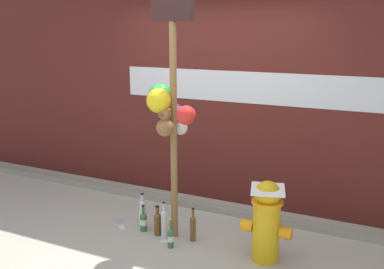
{
  "coord_description": "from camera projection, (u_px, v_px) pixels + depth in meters",
  "views": [
    {
      "loc": [
        2.03,
        -3.55,
        2.21
      ],
      "look_at": [
        0.21,
        0.31,
        1.16
      ],
      "focal_mm": 40.95,
      "sensor_mm": 36.0,
      "label": 1
    }
  ],
  "objects": [
    {
      "name": "memorial_post",
      "position": [
        169.0,
        97.0,
        4.41
      ],
      "size": [
        0.57,
        0.5,
        2.62
      ],
      "color": "olive",
      "rests_on": "ground_plane"
    },
    {
      "name": "fire_hydrant",
      "position": [
        267.0,
        220.0,
        4.18
      ],
      "size": [
        0.49,
        0.38,
        0.81
      ],
      "color": "gold",
      "rests_on": "ground_plane"
    },
    {
      "name": "building_wall",
      "position": [
        220.0,
        72.0,
        5.46
      ],
      "size": [
        10.0,
        0.21,
        3.32
      ],
      "color": "#561E19",
      "rests_on": "ground_plane"
    },
    {
      "name": "bottle_1",
      "position": [
        171.0,
        237.0,
        4.48
      ],
      "size": [
        0.06,
        0.06,
        0.32
      ],
      "color": "#337038",
      "rests_on": "ground_plane"
    },
    {
      "name": "litter_2",
      "position": [
        164.0,
        241.0,
        4.63
      ],
      "size": [
        0.1,
        0.1,
        0.01
      ],
      "primitive_type": "cube",
      "rotation": [
        0.0,
        0.0,
        2.38
      ],
      "color": "silver",
      "rests_on": "ground_plane"
    },
    {
      "name": "bottle_5",
      "position": [
        143.0,
        213.0,
        4.94
      ],
      "size": [
        0.08,
        0.08,
        0.4
      ],
      "color": "silver",
      "rests_on": "ground_plane"
    },
    {
      "name": "bottle_4",
      "position": [
        164.0,
        223.0,
        4.68
      ],
      "size": [
        0.06,
        0.06,
        0.41
      ],
      "color": "silver",
      "rests_on": "ground_plane"
    },
    {
      "name": "bottle_3",
      "position": [
        158.0,
        223.0,
        4.75
      ],
      "size": [
        0.08,
        0.08,
        0.34
      ],
      "color": "brown",
      "rests_on": "ground_plane"
    },
    {
      "name": "bottle_2",
      "position": [
        144.0,
        221.0,
        4.85
      ],
      "size": [
        0.08,
        0.08,
        0.3
      ],
      "color": "#337038",
      "rests_on": "ground_plane"
    },
    {
      "name": "litter_1",
      "position": [
        122.0,
        227.0,
        4.96
      ],
      "size": [
        0.13,
        0.12,
        0.01
      ],
      "primitive_type": "cube",
      "rotation": [
        0.0,
        0.0,
        0.84
      ],
      "color": "silver",
      "rests_on": "ground_plane"
    },
    {
      "name": "litter_0",
      "position": [
        119.0,
        220.0,
        5.13
      ],
      "size": [
        0.1,
        0.1,
        0.01
      ],
      "primitive_type": "cube",
      "rotation": [
        0.0,
        0.0,
        3.05
      ],
      "color": "#8C99B2",
      "rests_on": "ground_plane"
    },
    {
      "name": "ground_plane",
      "position": [
        161.0,
        248.0,
        4.49
      ],
      "size": [
        14.0,
        14.0,
        0.0
      ],
      "primitive_type": "plane",
      "color": "#ADA899"
    },
    {
      "name": "bottle_0",
      "position": [
        193.0,
        227.0,
        4.62
      ],
      "size": [
        0.06,
        0.06,
        0.37
      ],
      "color": "brown",
      "rests_on": "ground_plane"
    },
    {
      "name": "curb_strip",
      "position": [
        204.0,
        206.0,
        5.45
      ],
      "size": [
        8.0,
        0.12,
        0.08
      ],
      "primitive_type": "cube",
      "color": "gray",
      "rests_on": "ground_plane"
    }
  ]
}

